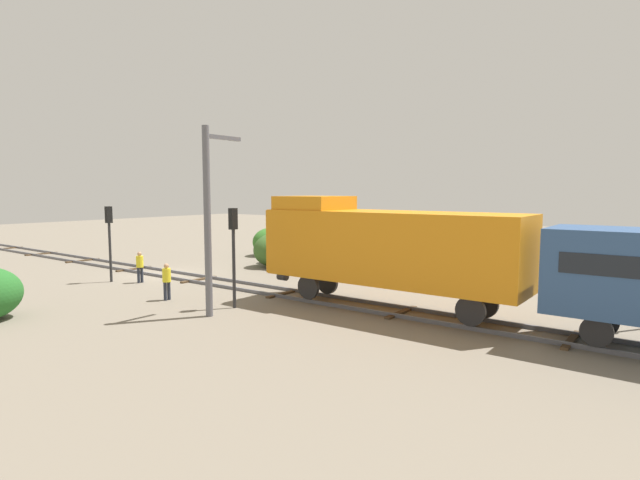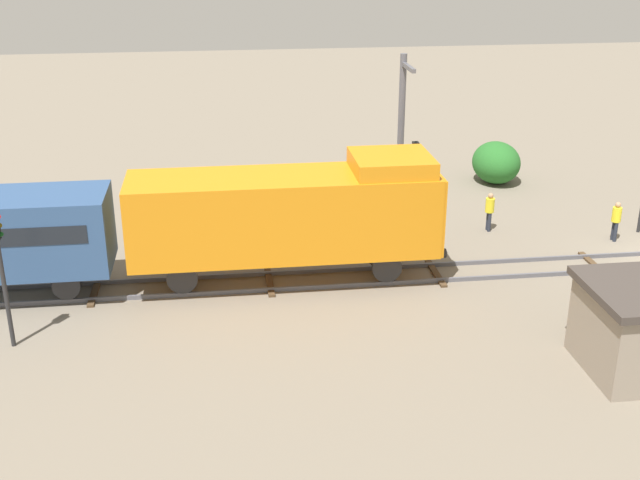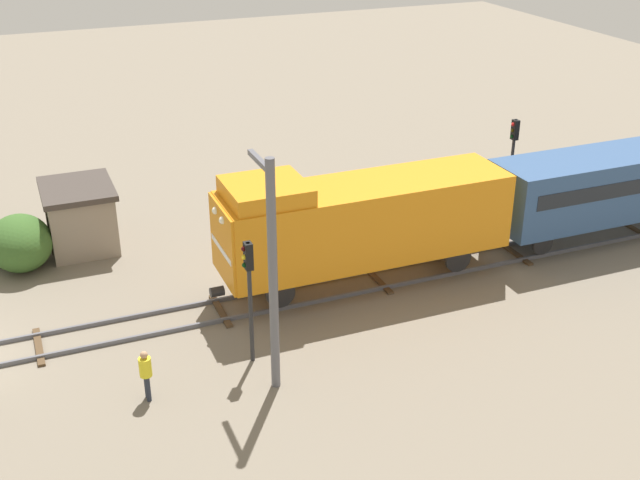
{
  "view_description": "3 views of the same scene",
  "coord_description": "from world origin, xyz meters",
  "px_view_note": "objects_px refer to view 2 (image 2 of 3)",
  "views": [
    {
      "loc": [
        17.98,
        25.15,
        5.01
      ],
      "look_at": [
        0.03,
        11.68,
        2.78
      ],
      "focal_mm": 28.0,
      "sensor_mm": 36.0,
      "label": 1
    },
    {
      "loc": [
        -26.95,
        17.44,
        12.57
      ],
      "look_at": [
        0.53,
        13.86,
        1.42
      ],
      "focal_mm": 45.0,
      "sensor_mm": 36.0,
      "label": 2
    },
    {
      "loc": [
        24.68,
        3.35,
        14.88
      ],
      "look_at": [
        -0.47,
        13.58,
        1.95
      ],
      "focal_mm": 45.0,
      "sensor_mm": 36.0,
      "label": 3
    }
  ],
  "objects_px": {
    "worker_near_track": "(616,218)",
    "worker_by_signal": "(490,209)",
    "traffic_signal_mid": "(415,173)",
    "relay_hut": "(634,329)",
    "catenary_mast": "(401,139)",
    "traffic_signal_far": "(0,255)",
    "locomotive": "(290,212)"
  },
  "relations": [
    {
      "from": "worker_near_track",
      "to": "relay_hut",
      "type": "distance_m",
      "value": 10.85
    },
    {
      "from": "catenary_mast",
      "to": "worker_by_signal",
      "type": "bearing_deg",
      "value": -100.84
    },
    {
      "from": "traffic_signal_mid",
      "to": "catenary_mast",
      "type": "xyz_separation_m",
      "value": [
        1.53,
        0.26,
        1.03
      ]
    },
    {
      "from": "worker_near_track",
      "to": "catenary_mast",
      "type": "height_order",
      "value": "catenary_mast"
    },
    {
      "from": "traffic_signal_mid",
      "to": "worker_near_track",
      "type": "distance_m",
      "value": 8.7
    },
    {
      "from": "worker_near_track",
      "to": "worker_by_signal",
      "type": "height_order",
      "value": "same"
    },
    {
      "from": "worker_near_track",
      "to": "catenary_mast",
      "type": "relative_size",
      "value": 0.23
    },
    {
      "from": "worker_by_signal",
      "to": "worker_near_track",
      "type": "bearing_deg",
      "value": -35.03
    },
    {
      "from": "worker_by_signal",
      "to": "relay_hut",
      "type": "distance_m",
      "value": 11.71
    },
    {
      "from": "worker_near_track",
      "to": "worker_by_signal",
      "type": "distance_m",
      "value": 5.17
    },
    {
      "from": "traffic_signal_far",
      "to": "relay_hut",
      "type": "height_order",
      "value": "traffic_signal_far"
    },
    {
      "from": "traffic_signal_mid",
      "to": "relay_hut",
      "type": "distance_m",
      "value": 11.72
    },
    {
      "from": "worker_near_track",
      "to": "worker_by_signal",
      "type": "xyz_separation_m",
      "value": [
        1.8,
        4.84,
        0.0
      ]
    },
    {
      "from": "catenary_mast",
      "to": "traffic_signal_far",
      "type": "bearing_deg",
      "value": 120.84
    },
    {
      "from": "traffic_signal_mid",
      "to": "relay_hut",
      "type": "height_order",
      "value": "traffic_signal_mid"
    },
    {
      "from": "traffic_signal_far",
      "to": "catenary_mast",
      "type": "xyz_separation_m",
      "value": [
        8.53,
        -14.3,
        0.87
      ]
    },
    {
      "from": "traffic_signal_far",
      "to": "worker_by_signal",
      "type": "height_order",
      "value": "traffic_signal_far"
    },
    {
      "from": "traffic_signal_mid",
      "to": "worker_near_track",
      "type": "relative_size",
      "value": 2.51
    },
    {
      "from": "worker_near_track",
      "to": "catenary_mast",
      "type": "distance_m",
      "value": 9.53
    },
    {
      "from": "traffic_signal_far",
      "to": "locomotive",
      "type": "bearing_deg",
      "value": -68.53
    },
    {
      "from": "locomotive",
      "to": "traffic_signal_mid",
      "type": "height_order",
      "value": "locomotive"
    },
    {
      "from": "worker_near_track",
      "to": "relay_hut",
      "type": "height_order",
      "value": "relay_hut"
    },
    {
      "from": "worker_by_signal",
      "to": "relay_hut",
      "type": "bearing_deg",
      "value": -102.55
    },
    {
      "from": "traffic_signal_far",
      "to": "worker_near_track",
      "type": "relative_size",
      "value": 2.66
    },
    {
      "from": "traffic_signal_mid",
      "to": "worker_near_track",
      "type": "bearing_deg",
      "value": -96.77
    },
    {
      "from": "relay_hut",
      "to": "traffic_signal_mid",
      "type": "bearing_deg",
      "value": 20.17
    },
    {
      "from": "traffic_signal_mid",
      "to": "relay_hut",
      "type": "xyz_separation_m",
      "value": [
        -10.9,
        -4.0,
        -1.58
      ]
    },
    {
      "from": "traffic_signal_far",
      "to": "traffic_signal_mid",
      "type": "bearing_deg",
      "value": -64.32
    },
    {
      "from": "catenary_mast",
      "to": "relay_hut",
      "type": "relative_size",
      "value": 2.15
    },
    {
      "from": "worker_by_signal",
      "to": "catenary_mast",
      "type": "relative_size",
      "value": 0.23
    },
    {
      "from": "traffic_signal_mid",
      "to": "worker_by_signal",
      "type": "distance_m",
      "value": 4.16
    },
    {
      "from": "locomotive",
      "to": "traffic_signal_far",
      "type": "bearing_deg",
      "value": 111.47
    }
  ]
}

